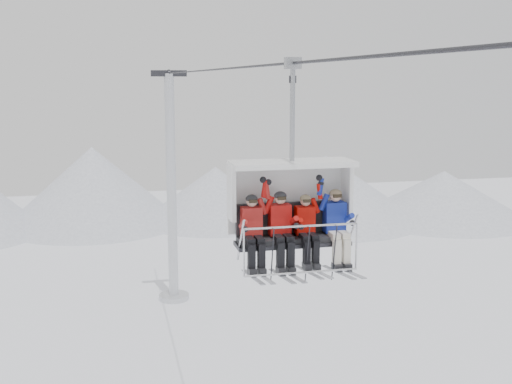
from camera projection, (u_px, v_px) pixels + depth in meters
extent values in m
cone|color=silver|center=(93.00, 186.00, 57.76)|extent=(16.00, 16.00, 7.00)
cone|color=silver|center=(216.00, 194.00, 59.39)|extent=(14.00, 14.00, 5.00)
cone|color=silver|center=(325.00, 188.00, 59.58)|extent=(18.00, 18.00, 6.00)
cone|color=silver|center=(443.00, 195.00, 60.21)|extent=(16.00, 16.00, 4.50)
cone|color=silver|center=(270.00, 188.00, 63.64)|extent=(12.00, 12.00, 4.50)
cylinder|color=silver|center=(171.00, 190.00, 37.19)|extent=(0.56, 0.56, 13.30)
cylinder|color=silver|center=(174.00, 297.00, 38.33)|extent=(1.80, 1.80, 0.30)
cube|color=#292A2E|center=(169.00, 73.00, 36.03)|extent=(2.00, 0.35, 0.35)
cylinder|color=#292A2E|center=(256.00, 66.00, 14.92)|extent=(0.06, 50.00, 0.06)
cube|color=black|center=(293.00, 239.00, 12.45)|extent=(2.14, 0.55, 0.10)
cube|color=black|center=(289.00, 218.00, 12.63)|extent=(2.14, 0.10, 0.62)
cube|color=#292A2E|center=(293.00, 243.00, 12.46)|extent=(2.24, 0.60, 0.08)
cube|color=white|center=(286.00, 196.00, 12.78)|extent=(2.38, 0.10, 1.42)
cube|color=white|center=(292.00, 164.00, 12.27)|extent=(2.38, 0.90, 0.10)
cylinder|color=silver|center=(301.00, 226.00, 11.85)|extent=(2.18, 0.04, 0.04)
cylinder|color=silver|center=(302.00, 273.00, 11.94)|extent=(2.18, 0.04, 0.04)
cylinder|color=#979AA0|center=(292.00, 114.00, 12.12)|extent=(0.10, 0.10, 1.89)
cube|color=#979AA0|center=(293.00, 63.00, 11.96)|extent=(0.30, 0.18, 0.22)
cube|color=red|center=(251.00, 222.00, 12.24)|extent=(0.39, 0.26, 0.58)
sphere|color=tan|center=(252.00, 201.00, 12.13)|extent=(0.21, 0.21, 0.21)
cube|color=black|center=(252.00, 256.00, 11.90)|extent=(0.13, 0.15, 0.47)
cube|color=black|center=(261.00, 255.00, 11.94)|extent=(0.13, 0.15, 0.47)
cube|color=#ABADB5|center=(253.00, 277.00, 11.86)|extent=(0.09, 1.69, 0.26)
cube|color=#ABADB5|center=(263.00, 276.00, 11.91)|extent=(0.09, 1.69, 0.26)
cube|color=red|center=(280.00, 220.00, 12.36)|extent=(0.41, 0.27, 0.60)
sphere|color=tan|center=(280.00, 198.00, 12.25)|extent=(0.22, 0.22, 0.22)
cube|color=black|center=(280.00, 255.00, 12.02)|extent=(0.14, 0.15, 0.49)
cube|color=black|center=(290.00, 254.00, 12.06)|extent=(0.14, 0.15, 0.49)
cube|color=#ABADB5|center=(282.00, 276.00, 11.99)|extent=(0.09, 1.69, 0.26)
cube|color=#ABADB5|center=(292.00, 275.00, 12.03)|extent=(0.09, 1.69, 0.26)
cube|color=#C10D05|center=(305.00, 220.00, 12.48)|extent=(0.37, 0.25, 0.55)
sphere|color=tan|center=(305.00, 201.00, 12.37)|extent=(0.20, 0.20, 0.20)
cube|color=black|center=(307.00, 252.00, 12.13)|extent=(0.12, 0.15, 0.44)
cube|color=black|center=(316.00, 251.00, 12.17)|extent=(0.12, 0.15, 0.44)
cube|color=#ABADB5|center=(308.00, 272.00, 12.10)|extent=(0.08, 1.69, 0.26)
cube|color=#ABADB5|center=(317.00, 271.00, 12.13)|extent=(0.08, 1.69, 0.26)
cube|color=#182BA0|center=(334.00, 217.00, 12.61)|extent=(0.41, 0.27, 0.60)
sphere|color=tan|center=(336.00, 196.00, 12.49)|extent=(0.22, 0.22, 0.22)
cube|color=silver|center=(337.00, 251.00, 12.26)|extent=(0.14, 0.15, 0.49)
cube|color=silver|center=(346.00, 251.00, 12.31)|extent=(0.14, 0.15, 0.49)
cube|color=#ABADB5|center=(338.00, 272.00, 12.24)|extent=(0.09, 1.69, 0.26)
cube|color=#ABADB5|center=(348.00, 271.00, 12.28)|extent=(0.09, 1.69, 0.26)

